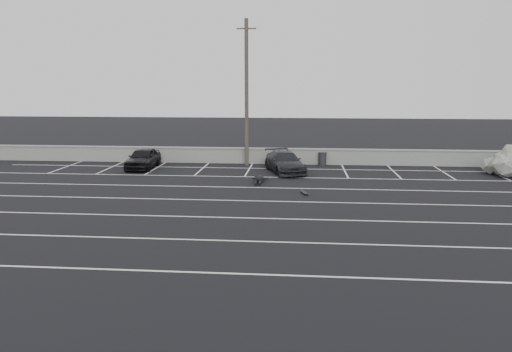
# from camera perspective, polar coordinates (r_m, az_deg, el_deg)

# --- Properties ---
(ground) EXTENTS (120.00, 120.00, 0.00)m
(ground) POSITION_cam_1_polar(r_m,az_deg,el_deg) (20.16, 1.50, -4.88)
(ground) COLOR black
(ground) RESTS_ON ground
(seawall) EXTENTS (50.00, 0.45, 1.06)m
(seawall) POSITION_cam_1_polar(r_m,az_deg,el_deg) (33.76, 3.00, 2.33)
(seawall) COLOR gray
(seawall) RESTS_ON ground
(stall_lines) EXTENTS (36.00, 20.05, 0.01)m
(stall_lines) POSITION_cam_1_polar(r_m,az_deg,el_deg) (24.43, 1.95, -2.13)
(stall_lines) COLOR silver
(stall_lines) RESTS_ON ground
(car_left) EXTENTS (1.63, 3.92, 1.33)m
(car_left) POSITION_cam_1_polar(r_m,az_deg,el_deg) (32.64, -12.77, 2.00)
(car_left) COLOR black
(car_left) RESTS_ON ground
(car_right) EXTENTS (3.01, 4.70, 1.27)m
(car_right) POSITION_cam_1_polar(r_m,az_deg,el_deg) (30.51, 3.32, 1.60)
(car_right) COLOR black
(car_right) RESTS_ON ground
(utility_pole) EXTENTS (1.26, 0.25, 9.41)m
(utility_pole) POSITION_cam_1_polar(r_m,az_deg,el_deg) (32.79, -1.09, 9.50)
(utility_pole) COLOR #4C4238
(utility_pole) RESTS_ON ground
(trash_bin) EXTENTS (0.72, 0.72, 0.86)m
(trash_bin) POSITION_cam_1_polar(r_m,az_deg,el_deg) (33.40, 7.61, 1.96)
(trash_bin) COLOR #252528
(trash_bin) RESTS_ON ground
(person) EXTENTS (0.93, 2.36, 0.47)m
(person) POSITION_cam_1_polar(r_m,az_deg,el_deg) (27.65, 0.38, -0.14)
(person) COLOR black
(person) RESTS_ON ground
(skateboard) EXTENTS (0.40, 0.79, 0.09)m
(skateboard) POSITION_cam_1_polar(r_m,az_deg,el_deg) (24.64, 5.55, -1.91)
(skateboard) COLOR black
(skateboard) RESTS_ON ground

